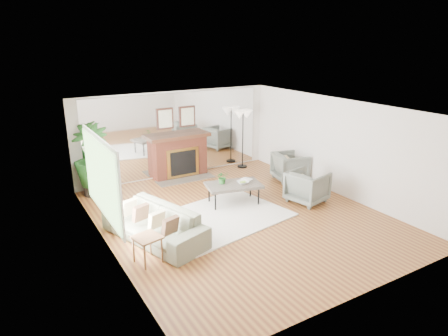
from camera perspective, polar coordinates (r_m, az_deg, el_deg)
ground at (r=9.31m, az=2.29°, el=-6.89°), size 7.00×7.00×0.00m
wall_left at (r=7.73m, az=-16.58°, el=-2.94°), size 0.02×7.00×2.50m
wall_right at (r=10.72m, az=15.95°, el=2.90°), size 0.02×7.00×2.50m
wall_back at (r=11.83m, az=-6.86°, el=4.84°), size 6.00×0.02×2.50m
mirror_panel at (r=11.81m, az=-6.82°, el=4.82°), size 5.40×0.04×2.40m
window_panel at (r=8.07m, az=-17.16°, el=-1.35°), size 0.04×2.40×1.50m
fireplace at (r=11.78m, az=-6.29°, el=1.82°), size 1.85×0.83×2.05m
area_rug at (r=9.21m, az=-0.61°, el=-7.06°), size 3.32×2.62×0.03m
coffee_table at (r=9.78m, az=1.39°, el=-2.53°), size 1.46×1.05×0.53m
sofa at (r=8.27m, az=-9.99°, el=-7.87°), size 1.62×2.54×0.69m
armchair_back at (r=11.65m, az=9.42°, el=0.19°), size 1.06×1.04×0.81m
armchair_front at (r=10.17m, az=11.82°, el=-2.62°), size 1.06×1.04×0.80m
side_table at (r=7.45m, az=-10.92°, el=-10.16°), size 0.55×0.55×0.52m
potted_ficus at (r=10.78m, az=-18.42°, el=1.33°), size 1.12×1.12×1.86m
floor_lamp at (r=12.41m, az=2.73°, el=7.01°), size 0.59×0.33×1.83m
tabletop_plant at (r=9.75m, az=-0.21°, el=-1.33°), size 0.34×0.31×0.32m
fruit_bowl at (r=9.78m, az=2.70°, el=-2.06°), size 0.30×0.30×0.07m
book at (r=10.00m, az=2.94°, el=-1.75°), size 0.27×0.31×0.02m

